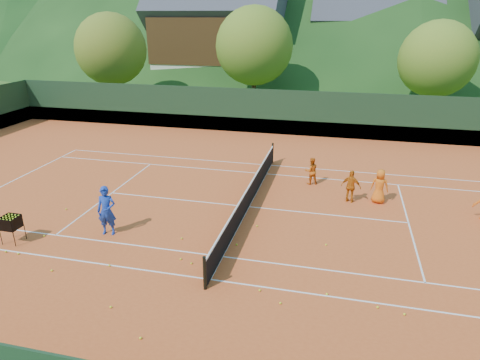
% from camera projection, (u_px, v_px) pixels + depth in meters
% --- Properties ---
extents(ground, '(400.00, 400.00, 0.00)m').
position_uv_depth(ground, '(249.00, 207.00, 18.11)').
color(ground, '#2D4E18').
rests_on(ground, ground).
extents(clay_court, '(40.00, 24.00, 0.02)m').
position_uv_depth(clay_court, '(249.00, 207.00, 18.10)').
color(clay_court, '#C94F20').
rests_on(clay_court, ground).
extents(coach, '(0.75, 0.57, 1.87)m').
position_uv_depth(coach, '(107.00, 211.00, 15.55)').
color(coach, '#1A39A9').
rests_on(coach, clay_court).
extents(student_a, '(0.77, 0.70, 1.31)m').
position_uv_depth(student_a, '(311.00, 171.00, 20.33)').
color(student_a, '#CC5B12').
rests_on(student_a, clay_court).
extents(student_b, '(0.90, 0.55, 1.44)m').
position_uv_depth(student_b, '(351.00, 186.00, 18.32)').
color(student_b, '#D06812').
rests_on(student_b, clay_court).
extents(student_c, '(0.80, 0.58, 1.51)m').
position_uv_depth(student_c, '(380.00, 186.00, 18.25)').
color(student_c, orange).
rests_on(student_c, clay_court).
extents(tennis_ball_1, '(0.07, 0.07, 0.07)m').
position_uv_depth(tennis_ball_1, '(111.00, 307.00, 11.84)').
color(tennis_ball_1, '#DFF328').
rests_on(tennis_ball_1, clay_court).
extents(tennis_ball_2, '(0.07, 0.07, 0.07)m').
position_uv_depth(tennis_ball_2, '(18.00, 254.00, 14.48)').
color(tennis_ball_2, '#DFF328').
rests_on(tennis_ball_2, clay_court).
extents(tennis_ball_3, '(0.07, 0.07, 0.07)m').
position_uv_depth(tennis_ball_3, '(66.00, 209.00, 17.80)').
color(tennis_ball_3, '#DFF328').
rests_on(tennis_ball_3, clay_court).
extents(tennis_ball_4, '(0.07, 0.07, 0.07)m').
position_uv_depth(tennis_ball_4, '(182.00, 238.00, 15.47)').
color(tennis_ball_4, '#DFF328').
rests_on(tennis_ball_4, clay_court).
extents(tennis_ball_6, '(0.07, 0.07, 0.07)m').
position_uv_depth(tennis_ball_6, '(404.00, 314.00, 11.56)').
color(tennis_ball_6, '#DFF328').
rests_on(tennis_ball_6, clay_court).
extents(tennis_ball_7, '(0.07, 0.07, 0.07)m').
position_uv_depth(tennis_ball_7, '(44.00, 236.00, 15.65)').
color(tennis_ball_7, '#DFF328').
rests_on(tennis_ball_7, clay_court).
extents(tennis_ball_8, '(0.07, 0.07, 0.07)m').
position_uv_depth(tennis_ball_8, '(110.00, 201.00, 18.54)').
color(tennis_ball_8, '#DFF328').
rests_on(tennis_ball_8, clay_court).
extents(tennis_ball_9, '(0.07, 0.07, 0.07)m').
position_uv_depth(tennis_ball_9, '(191.00, 263.00, 13.92)').
color(tennis_ball_9, '#DFF328').
rests_on(tennis_ball_9, clay_court).
extents(tennis_ball_10, '(0.07, 0.07, 0.07)m').
position_uv_depth(tennis_ball_10, '(280.00, 303.00, 12.00)').
color(tennis_ball_10, '#DFF328').
rests_on(tennis_ball_10, clay_court).
extents(tennis_ball_11, '(0.07, 0.07, 0.07)m').
position_uv_depth(tennis_ball_11, '(52.00, 271.00, 13.53)').
color(tennis_ball_11, '#DFF328').
rests_on(tennis_ball_11, clay_court).
extents(tennis_ball_13, '(0.07, 0.07, 0.07)m').
position_uv_depth(tennis_ball_13, '(327.00, 294.00, 12.39)').
color(tennis_ball_13, '#DFF328').
rests_on(tennis_ball_13, clay_court).
extents(tennis_ball_14, '(0.07, 0.07, 0.07)m').
position_uv_depth(tennis_ball_14, '(109.00, 266.00, 13.80)').
color(tennis_ball_14, '#DFF328').
rests_on(tennis_ball_14, clay_court).
extents(tennis_ball_15, '(0.07, 0.07, 0.07)m').
position_uv_depth(tennis_ball_15, '(257.00, 226.00, 16.38)').
color(tennis_ball_15, '#DFF328').
rests_on(tennis_ball_15, clay_court).
extents(tennis_ball_16, '(0.07, 0.07, 0.07)m').
position_uv_depth(tennis_ball_16, '(6.00, 252.00, 14.61)').
color(tennis_ball_16, '#DFF328').
rests_on(tennis_ball_16, clay_court).
extents(tennis_ball_17, '(0.07, 0.07, 0.07)m').
position_uv_depth(tennis_ball_17, '(378.00, 307.00, 11.83)').
color(tennis_ball_17, '#DFF328').
rests_on(tennis_ball_17, clay_court).
extents(tennis_ball_19, '(0.07, 0.07, 0.07)m').
position_uv_depth(tennis_ball_19, '(260.00, 290.00, 12.56)').
color(tennis_ball_19, '#DFF328').
rests_on(tennis_ball_19, clay_court).
extents(tennis_ball_21, '(0.07, 0.07, 0.07)m').
position_uv_depth(tennis_ball_21, '(181.00, 259.00, 14.16)').
color(tennis_ball_21, '#DFF328').
rests_on(tennis_ball_21, clay_court).
extents(tennis_ball_23, '(0.07, 0.07, 0.07)m').
position_uv_depth(tennis_ball_23, '(141.00, 338.00, 10.71)').
color(tennis_ball_23, '#DFF328').
rests_on(tennis_ball_23, clay_court).
extents(tennis_ball_24, '(0.07, 0.07, 0.07)m').
position_uv_depth(tennis_ball_24, '(326.00, 245.00, 15.05)').
color(tennis_ball_24, '#DFF328').
rests_on(tennis_ball_24, clay_court).
extents(tennis_ball_25, '(0.07, 0.07, 0.07)m').
position_uv_depth(tennis_ball_25, '(237.00, 245.00, 15.05)').
color(tennis_ball_25, '#DFF328').
rests_on(tennis_ball_25, clay_court).
extents(court_lines, '(23.83, 11.03, 0.00)m').
position_uv_depth(court_lines, '(249.00, 207.00, 18.10)').
color(court_lines, white).
rests_on(court_lines, clay_court).
extents(tennis_net, '(0.10, 12.07, 1.10)m').
position_uv_depth(tennis_net, '(249.00, 196.00, 17.92)').
color(tennis_net, black).
rests_on(tennis_net, clay_court).
extents(perimeter_fence, '(40.40, 24.24, 3.00)m').
position_uv_depth(perimeter_fence, '(249.00, 179.00, 17.65)').
color(perimeter_fence, black).
rests_on(perimeter_fence, clay_court).
extents(ball_hopper, '(0.57, 0.57, 1.00)m').
position_uv_depth(ball_hopper, '(11.00, 223.00, 15.05)').
color(ball_hopper, black).
rests_on(ball_hopper, clay_court).
extents(chalet_left, '(13.80, 9.93, 12.92)m').
position_uv_depth(chalet_left, '(218.00, 34.00, 45.44)').
color(chalet_left, beige).
rests_on(chalet_left, ground).
extents(chalet_mid, '(12.65, 8.82, 11.45)m').
position_uv_depth(chalet_mid, '(372.00, 41.00, 45.80)').
color(chalet_mid, beige).
rests_on(chalet_mid, ground).
extents(tree_a, '(6.00, 6.00, 7.88)m').
position_uv_depth(tree_a, '(111.00, 49.00, 36.16)').
color(tree_a, '#3D2618').
rests_on(tree_a, ground).
extents(tree_b, '(6.40, 6.40, 8.40)m').
position_uv_depth(tree_b, '(254.00, 46.00, 35.23)').
color(tree_b, '#3D2718').
rests_on(tree_b, ground).
extents(tree_c, '(5.60, 5.60, 7.35)m').
position_uv_depth(tree_c, '(437.00, 59.00, 31.49)').
color(tree_c, '#432B1A').
rests_on(tree_c, ground).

